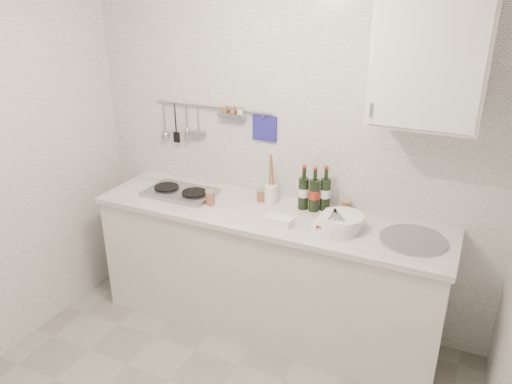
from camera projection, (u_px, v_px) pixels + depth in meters
back_wall at (286, 153)px, 3.48m from camera, size 3.00×0.02×2.50m
counter at (269, 274)px, 3.55m from camera, size 2.44×0.64×0.96m
wall_rail at (209, 120)px, 3.62m from camera, size 0.98×0.09×0.34m
wall_cabinet at (431, 62)px, 2.70m from camera, size 0.60×0.38×0.70m
plate_stack_hob at (181, 191)px, 3.65m from camera, size 0.29×0.29×0.03m
plate_stack_sink at (339, 223)px, 3.11m from camera, size 0.32×0.31×0.11m
wine_bottles at (314, 188)px, 3.34m from camera, size 0.21×0.12×0.31m
butter_dish at (279, 221)px, 3.18m from camera, size 0.19×0.12×0.06m
strawberry_punnet at (329, 229)px, 3.07m from camera, size 0.15×0.15×0.05m
utensil_crock at (271, 192)px, 3.47m from camera, size 0.09×0.09×0.36m
jar_a at (261, 195)px, 3.51m from camera, size 0.07×0.07×0.09m
jar_b at (346, 205)px, 3.37m from camera, size 0.06×0.06×0.07m
jar_c at (329, 214)px, 3.25m from camera, size 0.06×0.06×0.07m
jar_d at (210, 198)px, 3.45m from camera, size 0.07×0.07×0.10m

